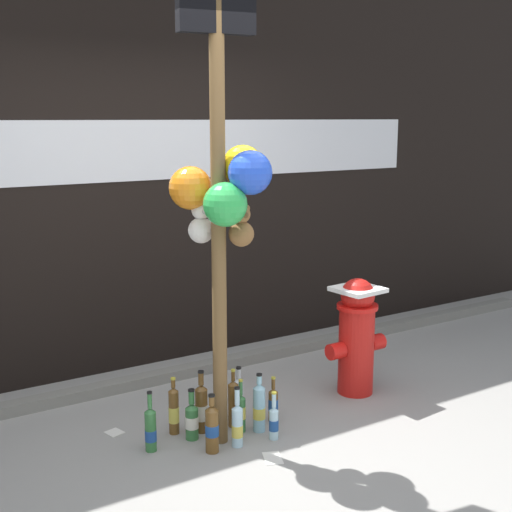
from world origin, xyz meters
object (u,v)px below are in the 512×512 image
Objects in this scene: fire_hydrant at (357,334)px; bottle_8 at (201,408)px; bottle_1 at (274,422)px; bottle_5 at (212,428)px; bottle_4 at (259,407)px; bottle_7 at (273,404)px; bottle_2 at (192,420)px; bottle_3 at (237,425)px; bottle_0 at (239,396)px; bottle_6 at (151,429)px; bottle_11 at (233,403)px; bottle_10 at (174,411)px; memorial_post at (223,174)px; bottle_9 at (241,412)px.

fire_hydrant is 2.09× the size of bottle_8.
bottle_5 is at bearing 172.28° from bottle_1.
bottle_4 is 1.25× the size of bottle_7.
bottle_2 is 0.30m from bottle_3.
fire_hydrant reaches higher than bottle_0.
bottle_5 is at bearing -34.75° from bottle_6.
bottle_4 is 1.06× the size of bottle_5.
bottle_11 reaches higher than bottle_4.
bottle_1 is 0.63m from bottle_10.
bottle_10 is (-0.62, 0.18, 0.03)m from bottle_7.
bottle_5 is at bearing -139.62° from bottle_0.
bottle_5 reaches higher than bottle_7.
bottle_6 is at bearing 170.01° from bottle_4.
memorial_post is at bearing 107.84° from bottle_3.
bottle_0 is at bearing 62.96° from bottle_9.
bottle_8 is (-0.33, 0.33, 0.05)m from bottle_1.
fire_hydrant reaches higher than bottle_11.
bottle_9 is at bearing 52.95° from bottle_3.
bottle_3 is 1.24× the size of bottle_7.
bottle_8 reaches higher than bottle_11.
bottle_4 is (-0.02, 0.14, 0.04)m from bottle_1.
bottle_8 reaches higher than bottle_1.
bottle_7 is 0.26m from bottle_9.
bottle_0 is 0.39m from bottle_3.
bottle_3 is at bearing -55.42° from bottle_10.
fire_hydrant reaches higher than bottle_1.
memorial_post reaches higher than bottle_11.
bottle_9 is (-1.02, -0.11, -0.31)m from fire_hydrant.
bottle_4 is at bearing -170.09° from fire_hydrant.
bottle_11 is at bearing 39.59° from bottle_5.
bottle_9 is (0.15, 0.06, -1.49)m from memorial_post.
bottle_7 is at bearing 24.97° from bottle_4.
fire_hydrant is 1.07m from bottle_9.
bottle_1 is at bearing -59.31° from bottle_9.
bottle_4 is (0.01, -0.23, 0.01)m from bottle_0.
bottle_10 is (-0.25, 0.36, 0.01)m from bottle_3.
bottle_7 is 0.48m from bottle_8.
bottle_0 is 0.20m from bottle_9.
fire_hydrant is 1.36m from bottle_2.
bottle_4 is 0.69m from bottle_6.
bottle_5 reaches higher than bottle_9.
bottle_4 is at bearing -87.05° from bottle_0.
fire_hydrant is 2.74× the size of bottle_1.
bottle_4 is at bearing 96.48° from bottle_1.
bottle_4 is at bearing -30.84° from bottle_8.
bottle_4 is 1.02× the size of bottle_6.
bottle_9 is at bearing -31.76° from bottle_8.
memorial_post is 7.32× the size of bottle_3.
fire_hydrant is 1.06m from bottle_11.
memorial_post is at bearing -72.98° from bottle_8.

